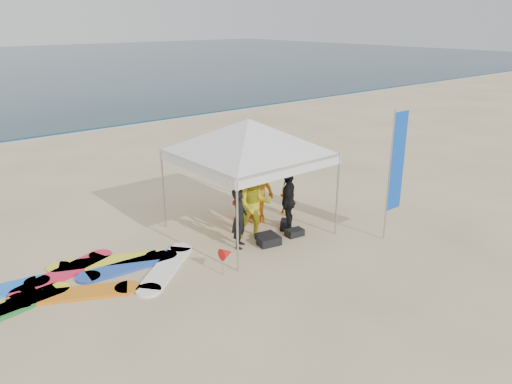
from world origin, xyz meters
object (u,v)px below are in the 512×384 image
object	(u,v)px
person_black_a	(239,218)
person_orange_a	(257,192)
canopy_tent	(249,119)
feather_flag	(396,163)
person_orange_b	(244,190)
surfboard_spread	(68,284)
marker_pennant	(227,253)
person_seated	(286,200)
person_yellow	(254,205)
person_black_b	(288,201)

from	to	relation	value
person_black_a	person_orange_a	xyz separation A→B (m)	(1.35, 0.95, 0.14)
canopy_tent	feather_flag	distance (m)	3.88
person_orange_b	surfboard_spread	world-z (taller)	person_orange_b
person_orange_b	marker_pennant	size ratio (longest dim) A/B	2.78
person_black_a	person_seated	world-z (taller)	person_black_a
person_yellow	canopy_tent	bearing A→B (deg)	93.80
person_black_b	person_orange_b	size ratio (longest dim) A/B	0.93
person_yellow	person_orange_a	xyz separation A→B (m)	(0.75, 0.80, -0.03)
person_black_a	marker_pennant	size ratio (longest dim) A/B	2.42
person_seated	marker_pennant	xyz separation A→B (m)	(-3.48, -1.81, 0.06)
person_yellow	feather_flag	distance (m)	3.73
person_orange_b	feather_flag	bearing A→B (deg)	99.91
person_yellow	person_seated	xyz separation A→B (m)	(1.80, 0.74, -0.50)
person_black_a	marker_pennant	distance (m)	1.44
feather_flag	person_seated	bearing A→B (deg)	109.56
person_yellow	marker_pennant	bearing A→B (deg)	-119.98
person_yellow	canopy_tent	xyz separation A→B (m)	(0.22, 0.49, 2.11)
feather_flag	person_orange_b	bearing A→B (deg)	123.61
canopy_tent	feather_flag	world-z (taller)	canopy_tent
person_black_a	person_yellow	bearing A→B (deg)	-29.04
person_seated	surfboard_spread	xyz separation A→B (m)	(-6.44, -0.08, -0.40)
person_orange_a	canopy_tent	bearing A→B (deg)	31.89
person_orange_a	feather_flag	bearing A→B (deg)	127.11
feather_flag	person_black_b	bearing A→B (deg)	131.00
surfboard_spread	person_yellow	bearing A→B (deg)	-8.13
marker_pennant	canopy_tent	bearing A→B (deg)	39.46
person_orange_a	person_seated	distance (m)	1.16
person_orange_a	canopy_tent	distance (m)	2.22
person_yellow	canopy_tent	world-z (taller)	canopy_tent
feather_flag	person_orange_a	bearing A→B (deg)	125.12
marker_pennant	person_black_b	bearing A→B (deg)	18.80
person_yellow	canopy_tent	distance (m)	2.17
person_orange_b	feather_flag	distance (m)	4.20
person_orange_b	person_black_b	bearing A→B (deg)	85.67
person_orange_b	person_seated	world-z (taller)	person_orange_b
person_black_b	marker_pennant	size ratio (longest dim) A/B	2.59
person_black_a	canopy_tent	size ratio (longest dim) A/B	0.33
person_black_a	person_orange_b	size ratio (longest dim) A/B	0.87
person_black_b	person_black_a	bearing A→B (deg)	-35.57
person_black_a	person_orange_b	distance (m)	1.81
person_orange_b	canopy_tent	distance (m)	2.31
person_yellow	surfboard_spread	xyz separation A→B (m)	(-4.64, 0.66, -0.90)
person_black_b	person_yellow	bearing A→B (deg)	-43.24
person_black_a	surfboard_spread	bearing A→B (deg)	125.57
person_yellow	person_orange_a	bearing A→B (deg)	74.33
person_seated	person_black_b	bearing A→B (deg)	150.97
person_yellow	surfboard_spread	size ratio (longest dim) A/B	0.33
person_seated	surfboard_spread	bearing A→B (deg)	101.80
person_orange_b	marker_pennant	xyz separation A→B (m)	(-2.27, -2.27, -0.39)
person_black_a	canopy_tent	bearing A→B (deg)	-4.89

